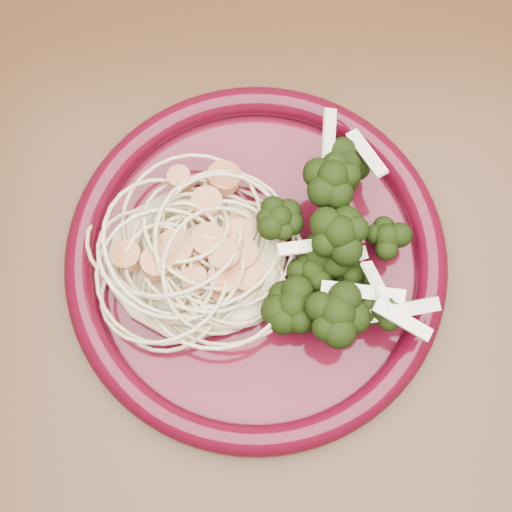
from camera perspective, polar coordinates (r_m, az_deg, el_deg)
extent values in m
plane|color=#58331E|center=(1.27, 4.78, -7.90)|extent=(3.50, 3.50, 0.00)
cube|color=#472814|center=(0.56, 10.76, 3.21)|extent=(1.20, 0.80, 0.04)
cylinder|color=#470A17|center=(0.52, 0.00, -0.53)|extent=(0.27, 0.27, 0.01)
torus|color=#470614|center=(0.51, 0.00, -0.26)|extent=(0.28, 0.28, 0.02)
ellipsoid|color=beige|center=(0.50, -4.91, -0.11)|extent=(0.13, 0.12, 0.03)
ellipsoid|color=black|center=(0.49, 6.09, 0.48)|extent=(0.08, 0.14, 0.05)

